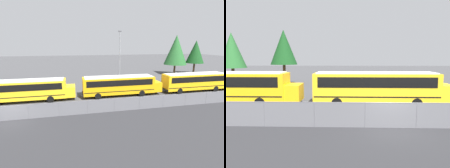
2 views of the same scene
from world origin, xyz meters
The scene contains 8 objects.
ground_plane centered at (0.00, 0.00, 0.00)m, with size 200.00×200.00×0.00m, color #424244.
fence centered at (0.00, 0.00, 0.80)m, with size 101.95×0.07×1.57m.
school_bus_3 centered at (0.11, 6.11, 1.77)m, with size 12.07×2.49×2.98m.
school_bus_4 centered at (13.15, 6.07, 1.77)m, with size 12.07×2.49×2.98m.
school_bus_5 centered at (26.06, 5.95, 1.77)m, with size 12.07×2.49×2.98m.
light_pole centered at (15.49, 15.22, 5.45)m, with size 0.60×0.24×10.12m.
tree_0 centered at (31.66, 21.21, 6.16)m, with size 5.58×5.58×9.79m.
tree_1 centered at (36.98, 20.76, 5.65)m, with size 4.37×4.37×8.52m.
Camera 1 is at (6.34, -18.62, 7.77)m, focal length 28.00 mm.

